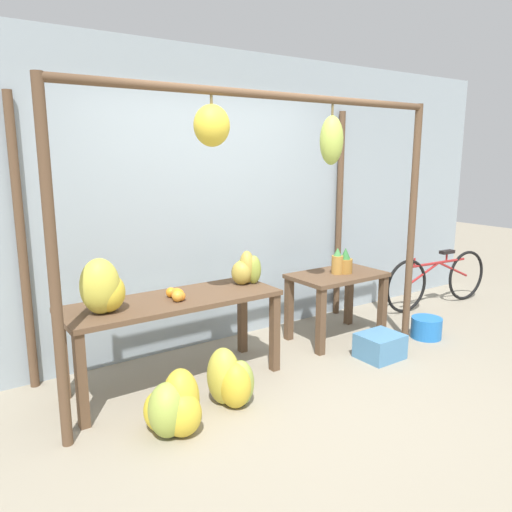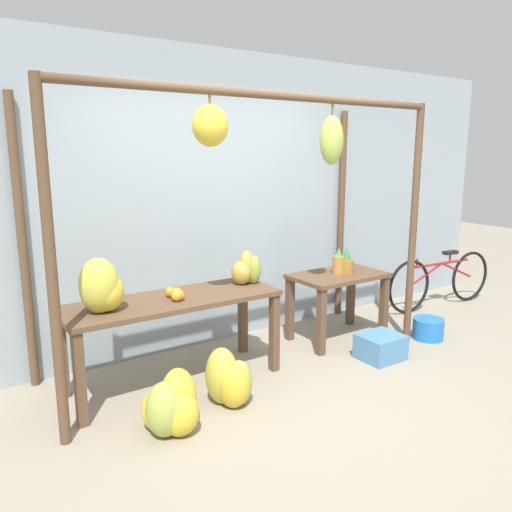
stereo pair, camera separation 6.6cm
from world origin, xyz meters
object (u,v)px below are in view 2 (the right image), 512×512
object	(u,v)px
orange_pile	(176,294)
banana_pile_ground_right	(229,380)
fruit_crate_white	(380,347)
papaya_pile	(246,270)
blue_bucket	(428,329)
pineapple_cluster	(343,263)
parked_bicycle	(441,280)
banana_pile_ground_left	(171,406)
banana_pile_on_table	(102,288)

from	to	relation	value
orange_pile	banana_pile_ground_right	distance (m)	0.79
fruit_crate_white	papaya_pile	bearing A→B (deg)	148.37
orange_pile	banana_pile_ground_right	world-z (taller)	orange_pile
banana_pile_ground_right	blue_bucket	world-z (taller)	banana_pile_ground_right
pineapple_cluster	parked_bicycle	bearing A→B (deg)	3.84
parked_bicycle	papaya_pile	distance (m)	2.91
fruit_crate_white	parked_bicycle	distance (m)	1.96
pineapple_cluster	fruit_crate_white	distance (m)	0.90
parked_bicycle	orange_pile	bearing A→B (deg)	-177.40
orange_pile	papaya_pile	distance (m)	0.73
banana_pile_ground_right	blue_bucket	xyz separation A→B (m)	(2.38, 0.06, -0.09)
orange_pile	banana_pile_ground_left	size ratio (longest dim) A/B	0.47
banana_pile_ground_right	papaya_pile	distance (m)	1.05
blue_bucket	parked_bicycle	distance (m)	1.22
orange_pile	pineapple_cluster	bearing A→B (deg)	1.40
banana_pile_ground_right	blue_bucket	size ratio (longest dim) A/B	1.44
orange_pile	blue_bucket	bearing A→B (deg)	-10.22
banana_pile_on_table	banana_pile_ground_right	xyz separation A→B (m)	(0.75, -0.52, -0.71)
banana_pile_ground_right	banana_pile_on_table	bearing A→B (deg)	145.33
banana_pile_ground_left	blue_bucket	distance (m)	2.89
pineapple_cluster	papaya_pile	xyz separation A→B (m)	(-1.11, 0.06, 0.06)
orange_pile	fruit_crate_white	size ratio (longest dim) A/B	0.59
papaya_pile	orange_pile	bearing A→B (deg)	-171.86
pineapple_cluster	orange_pile	bearing A→B (deg)	-178.60
blue_bucket	papaya_pile	xyz separation A→B (m)	(-1.84, 0.56, 0.74)
orange_pile	banana_pile_ground_left	xyz separation A→B (m)	(-0.34, -0.61, -0.58)
orange_pile	banana_pile_ground_left	distance (m)	0.91
banana_pile_ground_left	papaya_pile	size ratio (longest dim) A/B	1.59
banana_pile_ground_left	pineapple_cluster	bearing A→B (deg)	16.80
banana_pile_ground_left	papaya_pile	world-z (taller)	papaya_pile
banana_pile_on_table	papaya_pile	xyz separation A→B (m)	(1.29, 0.10, -0.06)
banana_pile_on_table	orange_pile	distance (m)	0.59
banana_pile_ground_left	fruit_crate_white	xyz separation A→B (m)	(2.10, 0.06, -0.07)
orange_pile	parked_bicycle	distance (m)	3.61
orange_pile	fruit_crate_white	distance (m)	1.96
banana_pile_ground_left	orange_pile	bearing A→B (deg)	60.98
fruit_crate_white	pineapple_cluster	bearing A→B (deg)	84.16
pineapple_cluster	papaya_pile	size ratio (longest dim) A/B	0.87
banana_pile_on_table	banana_pile_ground_left	size ratio (longest dim) A/B	0.85
banana_pile_on_table	banana_pile_ground_left	xyz separation A→B (m)	(0.23, -0.61, -0.72)
orange_pile	fruit_crate_white	xyz separation A→B (m)	(1.77, -0.54, -0.65)
orange_pile	banana_pile_on_table	bearing A→B (deg)	-179.95
parked_bicycle	fruit_crate_white	bearing A→B (deg)	-158.73
banana_pile_ground_left	blue_bucket	size ratio (longest dim) A/B	1.56
pineapple_cluster	banana_pile_on_table	bearing A→B (deg)	-178.92
banana_pile_on_table	banana_pile_ground_right	distance (m)	1.15
blue_bucket	banana_pile_on_table	bearing A→B (deg)	171.64
blue_bucket	orange_pile	bearing A→B (deg)	169.78
banana_pile_ground_left	blue_bucket	bearing A→B (deg)	2.94
fruit_crate_white	papaya_pile	distance (m)	1.43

